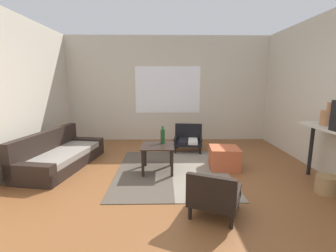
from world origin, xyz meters
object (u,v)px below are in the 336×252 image
(wicker_basket, at_px, (326,185))
(clay_vase, at_px, (329,117))
(armchair_striped_foreground, at_px, (214,195))
(glass_bottle, at_px, (163,136))
(couch, at_px, (60,156))
(armchair_by_window, at_px, (188,139))
(coffee_table, at_px, (158,151))
(ottoman_orange, at_px, (224,158))

(wicker_basket, bearing_deg, clay_vase, 64.19)
(armchair_striped_foreground, xyz_separation_m, clay_vase, (1.88, 0.90, 0.77))
(armchair_striped_foreground, height_order, glass_bottle, glass_bottle)
(glass_bottle, bearing_deg, couch, 176.16)
(couch, relative_size, glass_bottle, 6.29)
(couch, xyz_separation_m, glass_bottle, (1.90, -0.13, 0.40))
(armchair_by_window, bearing_deg, couch, -157.72)
(couch, distance_m, wicker_basket, 4.36)
(coffee_table, bearing_deg, armchair_by_window, 62.63)
(armchair_by_window, relative_size, ottoman_orange, 1.36)
(ottoman_orange, bearing_deg, armchair_striped_foreground, -108.36)
(armchair_striped_foreground, bearing_deg, wicker_basket, 17.59)
(armchair_striped_foreground, xyz_separation_m, wicker_basket, (1.70, 0.54, -0.13))
(coffee_table, height_order, wicker_basket, coffee_table)
(armchair_by_window, height_order, clay_vase, clay_vase)
(couch, relative_size, ottoman_orange, 3.87)
(coffee_table, bearing_deg, glass_bottle, 57.85)
(armchair_striped_foreground, bearing_deg, clay_vase, 25.62)
(couch, height_order, wicker_basket, couch)
(couch, distance_m, armchair_striped_foreground, 3.02)
(armchair_by_window, relative_size, clay_vase, 1.99)
(clay_vase, height_order, glass_bottle, clay_vase)
(armchair_striped_foreground, bearing_deg, coffee_table, 115.56)
(armchair_by_window, distance_m, clay_vase, 2.72)
(glass_bottle, bearing_deg, clay_vase, -14.95)
(couch, xyz_separation_m, ottoman_orange, (3.01, -0.15, -0.01))
(couch, xyz_separation_m, wicker_basket, (4.20, -1.15, -0.07))
(armchair_striped_foreground, distance_m, clay_vase, 2.22)
(ottoman_orange, relative_size, glass_bottle, 1.63)
(couch, xyz_separation_m, coffee_table, (1.82, -0.26, 0.17))
(armchair_by_window, height_order, glass_bottle, glass_bottle)
(clay_vase, xyz_separation_m, wicker_basket, (-0.17, -0.36, -0.90))
(coffee_table, bearing_deg, wicker_basket, -20.35)
(armchair_by_window, distance_m, glass_bottle, 1.32)
(clay_vase, bearing_deg, couch, 169.79)
(couch, bearing_deg, coffee_table, -8.27)
(coffee_table, bearing_deg, armchair_striped_foreground, -64.44)
(armchair_by_window, relative_size, glass_bottle, 2.20)
(coffee_table, xyz_separation_m, clay_vase, (2.56, -0.52, 0.66))
(coffee_table, bearing_deg, couch, 171.73)
(armchair_striped_foreground, bearing_deg, couch, 145.93)
(armchair_by_window, height_order, wicker_basket, armchair_by_window)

